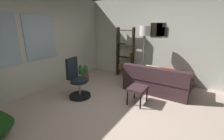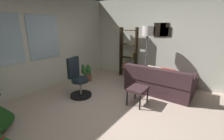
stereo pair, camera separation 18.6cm
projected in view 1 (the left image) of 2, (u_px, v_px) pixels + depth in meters
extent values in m
cube|color=beige|center=(119.00, 118.00, 3.16)|extent=(5.18, 5.15, 0.10)
cube|color=silver|center=(35.00, 43.00, 4.09)|extent=(5.18, 0.10, 2.71)
cube|color=silver|center=(40.00, 38.00, 4.13)|extent=(0.90, 0.03, 1.20)
cube|color=silver|center=(159.00, 40.00, 4.90)|extent=(0.10, 5.15, 2.71)
cube|color=black|center=(147.00, 30.00, 4.97)|extent=(0.02, 0.28, 0.25)
cube|color=black|center=(161.00, 29.00, 4.74)|extent=(0.02, 0.26, 0.40)
cube|color=black|center=(156.00, 30.00, 4.82)|extent=(0.02, 0.37, 0.43)
cube|color=black|center=(162.00, 32.00, 4.73)|extent=(0.02, 0.32, 0.28)
cube|color=#392429|center=(156.00, 84.00, 4.32)|extent=(0.88, 1.75, 0.40)
cube|color=#392429|center=(154.00, 75.00, 3.93)|extent=(0.23, 1.74, 0.37)
cube|color=#392429|center=(189.00, 80.00, 3.81)|extent=(0.85, 0.15, 0.20)
cube|color=#392429|center=(132.00, 70.00, 4.65)|extent=(0.85, 0.15, 0.20)
cube|color=#392429|center=(178.00, 79.00, 4.71)|extent=(0.71, 0.86, 0.40)
cube|color=#AE2813|center=(165.00, 76.00, 3.89)|extent=(0.20, 0.41, 0.41)
cube|color=beige|center=(152.00, 73.00, 4.07)|extent=(0.20, 0.42, 0.40)
cube|color=#392429|center=(138.00, 88.00, 3.57)|extent=(0.48, 0.39, 0.06)
cylinder|color=black|center=(140.00, 102.00, 3.37)|extent=(0.04, 0.04, 0.36)
cylinder|color=black|center=(147.00, 95.00, 3.71)|extent=(0.04, 0.04, 0.36)
cylinder|color=black|center=(127.00, 98.00, 3.54)|extent=(0.04, 0.04, 0.36)
cylinder|color=black|center=(135.00, 92.00, 3.88)|extent=(0.04, 0.04, 0.36)
cylinder|color=black|center=(80.00, 96.00, 3.98)|extent=(0.56, 0.56, 0.06)
cylinder|color=#B2B2B7|center=(80.00, 88.00, 3.92)|extent=(0.05, 0.05, 0.40)
cylinder|color=black|center=(79.00, 81.00, 3.86)|extent=(0.44, 0.44, 0.09)
cube|color=black|center=(72.00, 68.00, 3.84)|extent=(0.41, 0.16, 0.53)
cube|color=black|center=(133.00, 54.00, 5.22)|extent=(0.18, 0.04, 1.76)
cube|color=black|center=(118.00, 52.00, 5.53)|extent=(0.18, 0.04, 1.76)
cube|color=black|center=(125.00, 70.00, 5.56)|extent=(0.18, 0.56, 0.02)
cube|color=black|center=(125.00, 57.00, 5.42)|extent=(0.18, 0.56, 0.02)
cube|color=black|center=(125.00, 44.00, 5.29)|extent=(0.18, 0.56, 0.02)
cube|color=black|center=(126.00, 30.00, 5.15)|extent=(0.18, 0.56, 0.02)
cube|color=maroon|center=(130.00, 68.00, 5.45)|extent=(0.13, 0.06, 0.14)
cube|color=navy|center=(128.00, 67.00, 5.47)|extent=(0.14, 0.06, 0.17)
cube|color=beige|center=(127.00, 67.00, 5.50)|extent=(0.14, 0.05, 0.19)
cube|color=#3B763B|center=(126.00, 67.00, 5.53)|extent=(0.13, 0.05, 0.20)
cube|color=#822976|center=(124.00, 67.00, 5.57)|extent=(0.13, 0.07, 0.19)
cube|color=#C2731D|center=(122.00, 66.00, 5.59)|extent=(0.17, 0.05, 0.21)
cube|color=#4C4E63|center=(120.00, 66.00, 5.64)|extent=(0.15, 0.06, 0.17)
cube|color=olive|center=(130.00, 55.00, 5.30)|extent=(0.16, 0.08, 0.15)
cylinder|color=slate|center=(142.00, 82.00, 4.95)|extent=(0.28, 0.28, 0.03)
cylinder|color=slate|center=(143.00, 60.00, 4.73)|extent=(0.03, 0.03, 1.49)
cylinder|color=white|center=(145.00, 31.00, 4.48)|extent=(0.32, 0.32, 0.28)
cylinder|color=brown|center=(85.00, 78.00, 5.09)|extent=(0.25, 0.25, 0.19)
ellipsoid|color=#2F6A2C|center=(84.00, 70.00, 5.06)|extent=(0.16, 0.22, 0.39)
ellipsoid|color=#2F6A2C|center=(81.00, 71.00, 5.03)|extent=(0.14, 0.19, 0.31)
ellipsoid|color=#2F6A2C|center=(87.00, 70.00, 5.08)|extent=(0.13, 0.18, 0.37)
ellipsoid|color=#2F6A2C|center=(82.00, 71.00, 4.93)|extent=(0.15, 0.17, 0.40)
ellipsoid|color=#2F6A2C|center=(80.00, 70.00, 5.08)|extent=(0.14, 0.19, 0.40)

